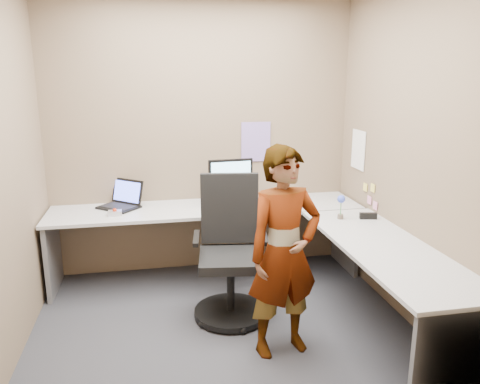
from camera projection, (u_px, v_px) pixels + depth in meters
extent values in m
plane|color=#292A2F|center=(224.00, 328.00, 3.74)|extent=(3.00, 3.00, 0.00)
plane|color=brown|center=(202.00, 138.00, 4.65)|extent=(3.00, 0.00, 3.00)
plane|color=brown|center=(410.00, 155.00, 3.69)|extent=(0.00, 2.70, 2.70)
plane|color=brown|center=(1.00, 170.00, 3.13)|extent=(0.00, 2.70, 2.70)
cube|color=#A0A0A0|center=(207.00, 208.00, 4.49)|extent=(2.96, 0.65, 0.03)
cube|color=#A0A0A0|center=(386.00, 248.00, 3.48)|extent=(0.65, 1.91, 0.03)
cube|color=#59595B|center=(53.00, 255.00, 4.31)|extent=(0.04, 0.60, 0.70)
cube|color=#59595B|center=(345.00, 235.00, 4.85)|extent=(0.04, 0.60, 0.70)
cube|color=#59595B|center=(458.00, 364.00, 2.70)|extent=(0.60, 0.04, 0.70)
cube|color=red|center=(231.00, 204.00, 4.49)|extent=(0.29, 0.22, 0.05)
cube|color=black|center=(231.00, 201.00, 4.48)|extent=(0.19, 0.14, 0.01)
cube|color=black|center=(231.00, 194.00, 4.48)|extent=(0.05, 0.04, 0.11)
cube|color=black|center=(231.00, 174.00, 4.44)|extent=(0.43, 0.07, 0.29)
cube|color=#8CCDF2|center=(231.00, 174.00, 4.42)|extent=(0.38, 0.04, 0.24)
cube|color=black|center=(119.00, 207.00, 4.44)|extent=(0.44, 0.43, 0.02)
cube|color=black|center=(127.00, 191.00, 4.52)|extent=(0.32, 0.29, 0.23)
cube|color=#5066FF|center=(127.00, 191.00, 4.52)|extent=(0.27, 0.24, 0.19)
cube|color=#B7B7BC|center=(115.00, 213.00, 4.21)|extent=(0.12, 0.08, 0.04)
sphere|color=red|center=(115.00, 210.00, 4.20)|extent=(0.04, 0.04, 0.04)
cone|color=white|center=(244.00, 205.00, 4.44)|extent=(0.10, 0.10, 0.06)
cube|color=black|center=(368.00, 216.00, 4.11)|extent=(0.16, 0.07, 0.05)
cylinder|color=brown|center=(340.00, 217.00, 4.12)|extent=(0.05, 0.05, 0.04)
cylinder|color=#338C3F|center=(341.00, 207.00, 4.10)|extent=(0.01, 0.01, 0.14)
sphere|color=blue|center=(341.00, 199.00, 4.08)|extent=(0.07, 0.07, 0.07)
cube|color=#846BB7|center=(256.00, 142.00, 4.75)|extent=(0.30, 0.01, 0.40)
cube|color=white|center=(358.00, 150.00, 4.57)|extent=(0.01, 0.28, 0.38)
cube|color=#F2E059|center=(373.00, 188.00, 4.31)|extent=(0.01, 0.07, 0.07)
cube|color=pink|center=(369.00, 200.00, 4.39)|extent=(0.01, 0.07, 0.07)
cube|color=pink|center=(375.00, 206.00, 4.28)|extent=(0.01, 0.07, 0.07)
cube|color=#F2E059|center=(365.00, 187.00, 4.46)|extent=(0.01, 0.07, 0.07)
cylinder|color=black|center=(231.00, 312.00, 3.90)|extent=(0.61, 0.61, 0.04)
cylinder|color=black|center=(231.00, 285.00, 3.84)|extent=(0.07, 0.07, 0.44)
cube|color=black|center=(231.00, 259.00, 3.79)|extent=(0.57, 0.57, 0.08)
cube|color=black|center=(229.00, 208.00, 3.93)|extent=(0.48, 0.12, 0.60)
cube|color=black|center=(196.00, 238.00, 3.73)|extent=(0.09, 0.33, 0.03)
cube|color=black|center=(264.00, 237.00, 3.75)|extent=(0.09, 0.33, 0.03)
imported|color=#999399|center=(284.00, 253.00, 3.27)|extent=(0.61, 0.47, 1.52)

